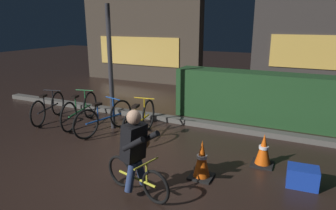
{
  "coord_description": "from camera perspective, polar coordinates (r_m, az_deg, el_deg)",
  "views": [
    {
      "loc": [
        2.49,
        -4.2,
        2.38
      ],
      "look_at": [
        0.2,
        0.6,
        0.9
      ],
      "focal_mm": 32.35,
      "sensor_mm": 36.0,
      "label": 1
    }
  ],
  "objects": [
    {
      "name": "ground_plane",
      "position": [
        5.43,
        -4.71,
        -10.49
      ],
      "size": [
        40.0,
        40.0,
        0.0
      ],
      "primitive_type": "plane",
      "color": "black"
    },
    {
      "name": "sidewalk_curb",
      "position": [
        7.25,
        4.03,
        -3.16
      ],
      "size": [
        12.0,
        0.24,
        0.12
      ],
      "primitive_type": "cube",
      "color": "#56544F",
      "rests_on": "ground"
    },
    {
      "name": "hedge_row",
      "position": [
        7.55,
        19.52,
        1.03
      ],
      "size": [
        4.8,
        0.7,
        1.21
      ],
      "primitive_type": "cube",
      "color": "#214723",
      "rests_on": "ground"
    },
    {
      "name": "storefront_left",
      "position": [
        12.43,
        -5.1,
        12.57
      ],
      "size": [
        5.08,
        0.54,
        3.52
      ],
      "color": "#42382D",
      "rests_on": "ground"
    },
    {
      "name": "storefront_right",
      "position": [
        11.4,
        26.93,
        13.87
      ],
      "size": [
        4.25,
        0.54,
        4.77
      ],
      "color": "#383330",
      "rests_on": "ground"
    },
    {
      "name": "street_post",
      "position": [
        6.78,
        -10.78,
        6.69
      ],
      "size": [
        0.1,
        0.1,
        2.74
      ],
      "primitive_type": "cylinder",
      "color": "#2D2D33",
      "rests_on": "ground"
    },
    {
      "name": "parked_bike_leftmost",
      "position": [
        7.99,
        -21.62,
        -0.47
      ],
      "size": [
        0.55,
        1.5,
        0.72
      ],
      "rotation": [
        0.0,
        0.0,
        1.87
      ],
      "color": "black",
      "rests_on": "ground"
    },
    {
      "name": "parked_bike_left_mid",
      "position": [
        7.42,
        -16.23,
        -0.93
      ],
      "size": [
        0.5,
        1.67,
        0.79
      ],
      "rotation": [
        0.0,
        0.0,
        1.8
      ],
      "color": "black",
      "rests_on": "ground"
    },
    {
      "name": "parked_bike_center_left",
      "position": [
        6.75,
        -11.91,
        -2.42
      ],
      "size": [
        0.5,
        1.57,
        0.74
      ],
      "rotation": [
        0.0,
        0.0,
        1.33
      ],
      "color": "black",
      "rests_on": "ground"
    },
    {
      "name": "parked_bike_center_right",
      "position": [
        6.34,
        -5.39,
        -3.08
      ],
      "size": [
        0.46,
        1.73,
        0.8
      ],
      "rotation": [
        0.0,
        0.0,
        1.71
      ],
      "color": "black",
      "rests_on": "ground"
    },
    {
      "name": "traffic_cone_near",
      "position": [
        4.8,
        6.4,
        -10.24
      ],
      "size": [
        0.36,
        0.36,
        0.62
      ],
      "color": "black",
      "rests_on": "ground"
    },
    {
      "name": "traffic_cone_far",
      "position": [
        5.42,
        17.56,
        -8.12
      ],
      "size": [
        0.36,
        0.36,
        0.56
      ],
      "color": "black",
      "rests_on": "ground"
    },
    {
      "name": "blue_crate",
      "position": [
        5.02,
        24.0,
        -12.26
      ],
      "size": [
        0.46,
        0.35,
        0.3
      ],
      "primitive_type": "cube",
      "rotation": [
        0.0,
        0.0,
        0.07
      ],
      "color": "#193DB7",
      "rests_on": "ground"
    },
    {
      "name": "cyclist",
      "position": [
        4.25,
        -6.04,
        -8.85
      ],
      "size": [
        1.16,
        0.61,
        1.25
      ],
      "rotation": [
        0.0,
        0.0,
        -0.24
      ],
      "color": "black",
      "rests_on": "ground"
    }
  ]
}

